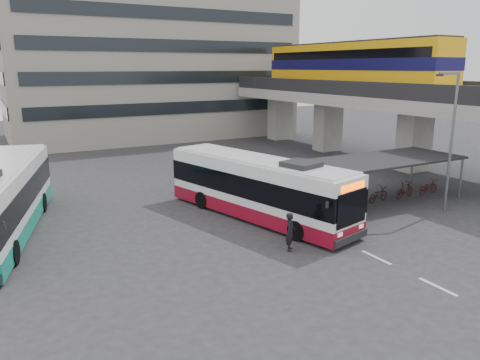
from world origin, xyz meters
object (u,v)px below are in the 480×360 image
bus_teal (0,201)px  lamp_post (451,134)px  bus_main (258,188)px  pedestrian (290,232)px

bus_teal → lamp_post: 22.53m
lamp_post → bus_teal: bearing=178.7°
bus_main → bus_teal: size_ratio=0.95×
pedestrian → bus_teal: bearing=88.7°
bus_main → pedestrian: (-1.12, -4.56, -0.73)m
bus_teal → lamp_post: lamp_post is taller
bus_main → pedestrian: bus_main is taller
pedestrian → lamp_post: (10.53, 0.63, 3.38)m
pedestrian → bus_main: bearing=22.1°
bus_main → bus_teal: 12.22m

